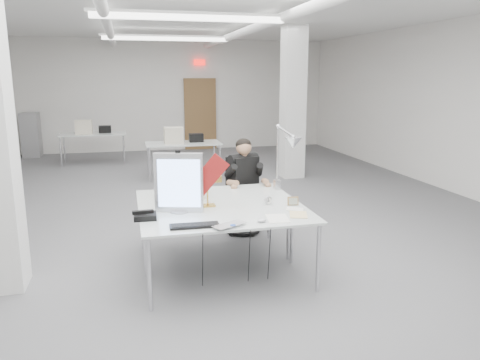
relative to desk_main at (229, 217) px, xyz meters
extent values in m
cube|color=#565659|center=(0.00, 2.50, -0.75)|extent=(10.00, 14.00, 0.02)
cube|color=white|center=(0.00, 2.50, 2.47)|extent=(10.00, 14.00, 0.02)
cube|color=silver|center=(0.00, 9.51, 0.86)|extent=(10.00, 0.02, 3.20)
cube|color=silver|center=(5.01, 2.50, 0.86)|extent=(0.02, 14.00, 3.20)
cube|color=white|center=(2.50, 5.00, 0.86)|extent=(0.45, 0.45, 3.20)
cube|color=brown|center=(1.20, 9.44, 0.31)|extent=(0.95, 0.08, 2.10)
cube|color=red|center=(1.20, 9.40, 1.81)|extent=(0.32, 0.06, 0.16)
cylinder|color=silver|center=(-1.20, 2.50, 2.28)|extent=(0.16, 13.60, 0.16)
cylinder|color=silver|center=(1.40, 2.50, 2.28)|extent=(0.16, 13.60, 0.16)
cube|color=white|center=(0.00, 2.50, 2.24)|extent=(2.80, 0.14, 0.08)
cube|color=white|center=(0.00, 6.50, 2.24)|extent=(2.80, 0.14, 0.08)
cube|color=silver|center=(0.00, 0.00, 0.00)|extent=(1.80, 0.90, 0.02)
cube|color=silver|center=(0.00, 0.90, 0.00)|extent=(1.80, 0.90, 0.02)
cube|color=silver|center=(0.20, 5.50, 0.00)|extent=(1.60, 0.80, 0.02)
cube|color=silver|center=(-1.80, 7.70, 0.00)|extent=(1.60, 0.80, 0.02)
cube|color=gray|center=(-3.50, 9.15, -0.14)|extent=(0.45, 0.55, 1.20)
cube|color=silver|center=(-0.48, 0.27, 0.33)|extent=(0.51, 0.19, 0.63)
cube|color=maroon|center=(-0.17, 0.24, 0.39)|extent=(0.45, 0.11, 0.50)
cube|color=black|center=(-0.39, -0.26, 0.02)|extent=(0.48, 0.17, 0.02)
imported|color=silver|center=(-0.04, -0.39, 0.03)|extent=(0.41, 0.36, 0.03)
ellipsoid|color=#ACABB0|center=(0.27, -0.28, 0.03)|extent=(0.10, 0.07, 0.04)
cube|color=black|center=(-0.84, 0.10, 0.04)|extent=(0.23, 0.21, 0.06)
cube|color=#A07045|center=(-0.63, 0.34, 0.07)|extent=(0.15, 0.06, 0.12)
cube|color=#A47946|center=(0.78, 0.23, 0.06)|extent=(0.13, 0.04, 0.10)
cylinder|color=#A8A9AD|center=(0.52, 0.33, 0.06)|extent=(0.09, 0.06, 0.09)
cube|color=white|center=(0.46, -0.20, 0.02)|extent=(0.25, 0.33, 0.01)
cube|color=#DDC284|center=(0.71, -0.13, 0.02)|extent=(0.25, 0.29, 0.01)
cube|color=silver|center=(0.75, 0.07, 0.02)|extent=(0.22, 0.19, 0.01)
cube|color=beige|center=(-0.32, 0.88, 0.19)|extent=(0.41, 0.39, 0.35)
camera|label=1|loc=(-0.98, -4.51, 1.42)|focal=35.00mm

